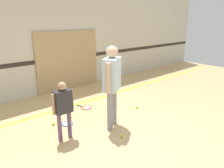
{
  "coord_description": "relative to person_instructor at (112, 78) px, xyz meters",
  "views": [
    {
      "loc": [
        -2.85,
        -2.97,
        2.25
      ],
      "look_at": [
        0.02,
        0.23,
        0.96
      ],
      "focal_mm": 35.0,
      "sensor_mm": 36.0,
      "label": 1
    }
  ],
  "objects": [
    {
      "name": "person_student_left",
      "position": [
        -1.02,
        0.22,
        -0.37
      ],
      "size": [
        0.44,
        0.18,
        1.15
      ],
      "rotation": [
        0.0,
        0.0,
        -0.02
      ],
      "color": "#6B4C70",
      "rests_on": "ground_plane"
    },
    {
      "name": "tennis_ball_stray_left",
      "position": [
        1.14,
        0.31,
        -1.05
      ],
      "size": [
        0.07,
        0.07,
        0.07
      ],
      "primitive_type": "sphere",
      "color": "#CCE038",
      "rests_on": "ground_plane"
    },
    {
      "name": "ground_plane",
      "position": [
        -0.02,
        -0.23,
        -1.08
      ],
      "size": [
        16.0,
        16.0,
        0.0
      ],
      "primitive_type": "plane",
      "color": "tan"
    },
    {
      "name": "floor_stripe",
      "position": [
        -0.02,
        1.58,
        -1.08
      ],
      "size": [
        14.4,
        0.1,
        0.01
      ],
      "color": "yellow",
      "rests_on": "ground_plane"
    },
    {
      "name": "tennis_ball_stray_right",
      "position": [
        -0.94,
        0.88,
        -1.05
      ],
      "size": [
        0.07,
        0.07,
        0.07
      ],
      "primitive_type": "sphere",
      "color": "#CCE038",
      "rests_on": "ground_plane"
    },
    {
      "name": "racket_spare_on_floor",
      "position": [
        0.16,
        1.22,
        -1.07
      ],
      "size": [
        0.35,
        0.5,
        0.03
      ],
      "rotation": [
        0.0,
        0.0,
        1.86
      ],
      "color": "red",
      "rests_on": "ground_plane"
    },
    {
      "name": "tennis_ball_by_spare_racket",
      "position": [
        0.1,
        1.23,
        -1.05
      ],
      "size": [
        0.07,
        0.07,
        0.07
      ],
      "primitive_type": "sphere",
      "color": "#CCE038",
      "rests_on": "ground_plane"
    },
    {
      "name": "racket_second_spare",
      "position": [
        -0.67,
        0.75,
        -1.07
      ],
      "size": [
        0.43,
        0.41,
        0.03
      ],
      "rotation": [
        0.0,
        0.0,
        0.75
      ],
      "color": "blue",
      "rests_on": "ground_plane"
    },
    {
      "name": "wall_back",
      "position": [
        -0.02,
        3.02,
        0.52
      ],
      "size": [
        16.0,
        0.07,
        3.2
      ],
      "color": "beige",
      "rests_on": "ground_plane"
    },
    {
      "name": "tennis_ball_near_instructor",
      "position": [
        -0.17,
        -0.48,
        -1.05
      ],
      "size": [
        0.07,
        0.07,
        0.07
      ],
      "primitive_type": "sphere",
      "color": "#CCE038",
      "rests_on": "ground_plane"
    },
    {
      "name": "wall_panel",
      "position": [
        0.76,
        2.96,
        -0.14
      ],
      "size": [
        2.23,
        0.05,
        1.89
      ],
      "color": "tan",
      "rests_on": "ground_plane"
    },
    {
      "name": "person_instructor",
      "position": [
        0.0,
        0.0,
        0.0
      ],
      "size": [
        0.57,
        0.49,
        1.74
      ],
      "rotation": [
        0.0,
        0.0,
        0.57
      ],
      "color": "gray",
      "rests_on": "ground_plane"
    }
  ]
}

